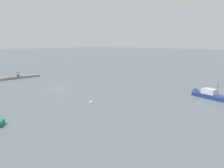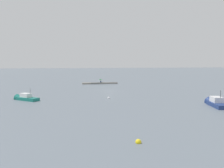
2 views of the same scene
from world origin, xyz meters
name	(u,v)px [view 1 (image 1 of 2)]	position (x,y,z in m)	size (l,w,h in m)	color
ground_plane	(59,89)	(0.00, 0.00, 0.00)	(500.00, 500.00, 0.00)	slate
seawall_pier	(17,78)	(0.00, -20.60, 0.29)	(12.80, 1.65, 0.57)	gray
person_seated_blue_left	(18,76)	(-0.30, -20.41, 0.83)	(0.44, 0.63, 0.73)	#1E2333
umbrella_open_green	(18,72)	(-0.29, -20.63, 1.69)	(1.39, 1.39, 1.30)	black
motorboat_navy_far	(207,95)	(-14.73, 26.04, 0.40)	(3.51, 7.09, 3.82)	navy
mooring_buoy_far	(91,102)	(2.82, 13.99, 0.09)	(0.54, 0.54, 0.54)	white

